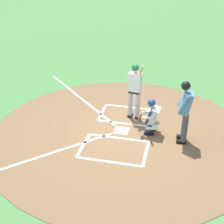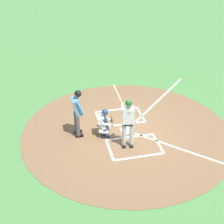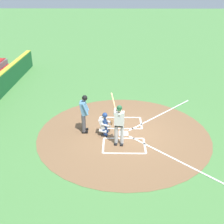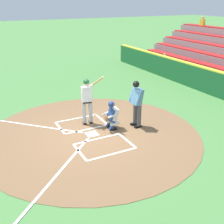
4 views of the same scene
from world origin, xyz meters
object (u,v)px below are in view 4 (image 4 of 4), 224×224
Objects in this scene: baseball at (95,114)px; catcher at (112,115)px; batter at (87,98)px; plate_umpire at (137,101)px.

catcher is at bearing -179.36° from baseball.
batter is 1.92m from plate_umpire.
batter is 1.17m from catcher.
plate_umpire is at bearing -151.71° from baseball.
batter is 1.88× the size of catcher.
batter is 1.14× the size of plate_umpire.
catcher is (-0.83, -0.65, -0.51)m from batter.
plate_umpire is at bearing -104.24° from catcher.
plate_umpire is (-0.24, -0.95, 0.49)m from catcher.
plate_umpire reaches higher than baseball.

